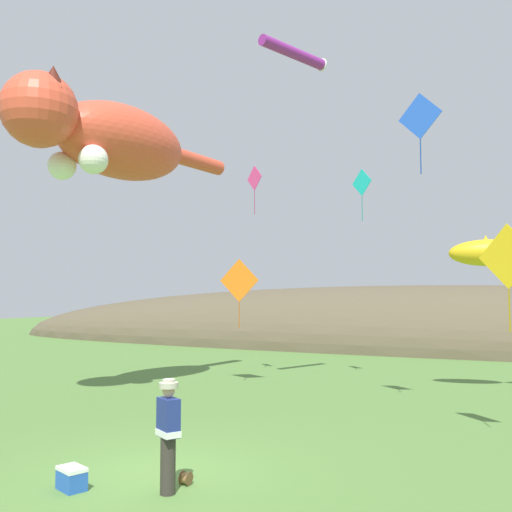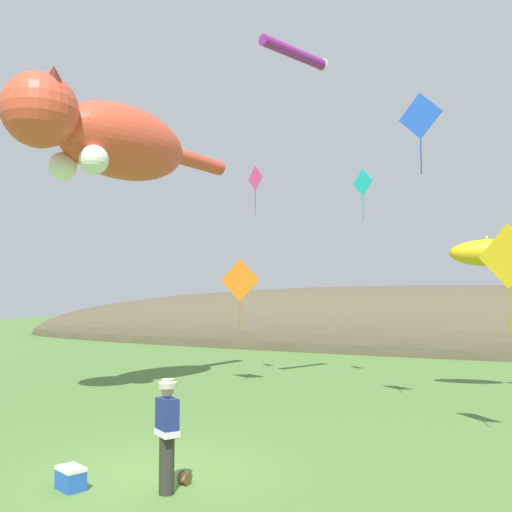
{
  "view_description": "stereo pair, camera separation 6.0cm",
  "coord_description": "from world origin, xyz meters",
  "px_view_note": "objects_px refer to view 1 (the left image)",
  "views": [
    {
      "loc": [
        5.92,
        -8.39,
        3.08
      ],
      "look_at": [
        0.0,
        4.0,
        4.06
      ],
      "focal_mm": 40.0,
      "sensor_mm": 36.0,
      "label": 1
    },
    {
      "loc": [
        5.97,
        -8.37,
        3.08
      ],
      "look_at": [
        0.0,
        4.0,
        4.06
      ],
      "focal_mm": 40.0,
      "sensor_mm": 36.0,
      "label": 2
    }
  ],
  "objects_px": {
    "kite_diamond_teal": "(362,183)",
    "kite_diamond_orange": "(239,281)",
    "kite_diamond_gold": "(508,257)",
    "kite_diamond_blue": "(420,117)",
    "picnic_cooler": "(72,478)",
    "kite_diamond_pink": "(255,179)",
    "kite_spool": "(186,478)",
    "kite_tube_streamer": "(294,53)",
    "festival_attendant": "(168,432)",
    "kite_giant_cat": "(106,138)",
    "kite_fish_windsock": "(501,252)"
  },
  "relations": [
    {
      "from": "kite_giant_cat",
      "to": "kite_diamond_blue",
      "type": "relative_size",
      "value": 4.31
    },
    {
      "from": "kite_spool",
      "to": "kite_giant_cat",
      "type": "xyz_separation_m",
      "value": [
        -6.56,
        5.58,
        7.89
      ]
    },
    {
      "from": "kite_spool",
      "to": "kite_diamond_pink",
      "type": "distance_m",
      "value": 13.49
    },
    {
      "from": "festival_attendant",
      "to": "kite_giant_cat",
      "type": "relative_size",
      "value": 0.2
    },
    {
      "from": "picnic_cooler",
      "to": "kite_tube_streamer",
      "type": "distance_m",
      "value": 14.46
    },
    {
      "from": "kite_fish_windsock",
      "to": "kite_diamond_pink",
      "type": "relative_size",
      "value": 1.8
    },
    {
      "from": "kite_diamond_teal",
      "to": "kite_diamond_blue",
      "type": "distance_m",
      "value": 5.92
    },
    {
      "from": "festival_attendant",
      "to": "kite_tube_streamer",
      "type": "distance_m",
      "value": 13.63
    },
    {
      "from": "kite_diamond_teal",
      "to": "kite_diamond_orange",
      "type": "xyz_separation_m",
      "value": [
        -3.84,
        -2.15,
        -3.51
      ]
    },
    {
      "from": "kite_diamond_gold",
      "to": "kite_diamond_orange",
      "type": "bearing_deg",
      "value": 152.94
    },
    {
      "from": "festival_attendant",
      "to": "picnic_cooler",
      "type": "relative_size",
      "value": 3.1
    },
    {
      "from": "picnic_cooler",
      "to": "kite_diamond_orange",
      "type": "distance_m",
      "value": 11.37
    },
    {
      "from": "kite_diamond_teal",
      "to": "festival_attendant",
      "type": "bearing_deg",
      "value": -89.59
    },
    {
      "from": "festival_attendant",
      "to": "kite_diamond_orange",
      "type": "height_order",
      "value": "kite_diamond_orange"
    },
    {
      "from": "picnic_cooler",
      "to": "kite_fish_windsock",
      "type": "height_order",
      "value": "kite_fish_windsock"
    },
    {
      "from": "kite_diamond_gold",
      "to": "kite_diamond_pink",
      "type": "distance_m",
      "value": 10.86
    },
    {
      "from": "kite_spool",
      "to": "picnic_cooler",
      "type": "distance_m",
      "value": 1.81
    },
    {
      "from": "kite_diamond_teal",
      "to": "kite_diamond_gold",
      "type": "height_order",
      "value": "kite_diamond_teal"
    },
    {
      "from": "kite_diamond_blue",
      "to": "kite_tube_streamer",
      "type": "bearing_deg",
      "value": 154.24
    },
    {
      "from": "kite_diamond_teal",
      "to": "kite_diamond_pink",
      "type": "relative_size",
      "value": 1.02
    },
    {
      "from": "kite_giant_cat",
      "to": "kite_tube_streamer",
      "type": "distance_m",
      "value": 6.64
    },
    {
      "from": "kite_diamond_gold",
      "to": "festival_attendant",
      "type": "bearing_deg",
      "value": -130.68
    },
    {
      "from": "festival_attendant",
      "to": "kite_giant_cat",
      "type": "distance_m",
      "value": 11.36
    },
    {
      "from": "kite_spool",
      "to": "kite_diamond_gold",
      "type": "distance_m",
      "value": 7.97
    },
    {
      "from": "kite_diamond_blue",
      "to": "kite_diamond_pink",
      "type": "relative_size",
      "value": 1.15
    },
    {
      "from": "kite_diamond_gold",
      "to": "kite_diamond_blue",
      "type": "xyz_separation_m",
      "value": [
        -2.0,
        1.48,
        3.76
      ]
    },
    {
      "from": "kite_fish_windsock",
      "to": "kite_tube_streamer",
      "type": "relative_size",
      "value": 1.19
    },
    {
      "from": "kite_fish_windsock",
      "to": "kite_diamond_blue",
      "type": "height_order",
      "value": "kite_diamond_blue"
    },
    {
      "from": "festival_attendant",
      "to": "kite_diamond_pink",
      "type": "distance_m",
      "value": 13.44
    },
    {
      "from": "kite_tube_streamer",
      "to": "kite_diamond_pink",
      "type": "xyz_separation_m",
      "value": [
        -2.4,
        2.0,
        -3.54
      ]
    },
    {
      "from": "kite_diamond_blue",
      "to": "picnic_cooler",
      "type": "bearing_deg",
      "value": -119.63
    },
    {
      "from": "festival_attendant",
      "to": "kite_diamond_gold",
      "type": "height_order",
      "value": "kite_diamond_gold"
    },
    {
      "from": "festival_attendant",
      "to": "kite_diamond_blue",
      "type": "relative_size",
      "value": 0.84
    },
    {
      "from": "kite_fish_windsock",
      "to": "kite_tube_streamer",
      "type": "height_order",
      "value": "kite_tube_streamer"
    },
    {
      "from": "kite_fish_windsock",
      "to": "kite_diamond_teal",
      "type": "xyz_separation_m",
      "value": [
        -4.52,
        0.4,
        2.67
      ]
    },
    {
      "from": "kite_diamond_gold",
      "to": "kite_diamond_orange",
      "type": "xyz_separation_m",
      "value": [
        -8.73,
        4.46,
        -0.3
      ]
    },
    {
      "from": "kite_diamond_orange",
      "to": "kite_tube_streamer",
      "type": "bearing_deg",
      "value": -20.58
    },
    {
      "from": "picnic_cooler",
      "to": "kite_diamond_pink",
      "type": "distance_m",
      "value": 13.91
    },
    {
      "from": "kite_fish_windsock",
      "to": "kite_diamond_teal",
      "type": "relative_size",
      "value": 1.76
    },
    {
      "from": "kite_diamond_blue",
      "to": "kite_diamond_orange",
      "type": "bearing_deg",
      "value": 156.1
    },
    {
      "from": "picnic_cooler",
      "to": "kite_diamond_gold",
      "type": "distance_m",
      "value": 9.54
    },
    {
      "from": "kite_spool",
      "to": "kite_giant_cat",
      "type": "relative_size",
      "value": 0.02
    },
    {
      "from": "kite_diamond_teal",
      "to": "kite_diamond_blue",
      "type": "relative_size",
      "value": 0.89
    },
    {
      "from": "festival_attendant",
      "to": "picnic_cooler",
      "type": "distance_m",
      "value": 1.76
    },
    {
      "from": "kite_tube_streamer",
      "to": "kite_diamond_orange",
      "type": "xyz_separation_m",
      "value": [
        -2.48,
        0.93,
        -7.34
      ]
    },
    {
      "from": "kite_giant_cat",
      "to": "kite_diamond_teal",
      "type": "distance_m",
      "value": 8.95
    },
    {
      "from": "picnic_cooler",
      "to": "kite_diamond_blue",
      "type": "xyz_separation_m",
      "value": [
        4.31,
        7.57,
        7.5
      ]
    },
    {
      "from": "kite_tube_streamer",
      "to": "kite_diamond_gold",
      "type": "height_order",
      "value": "kite_tube_streamer"
    },
    {
      "from": "kite_tube_streamer",
      "to": "kite_diamond_orange",
      "type": "distance_m",
      "value": 7.81
    },
    {
      "from": "kite_diamond_pink",
      "to": "kite_spool",
      "type": "bearing_deg",
      "value": -70.04
    }
  ]
}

